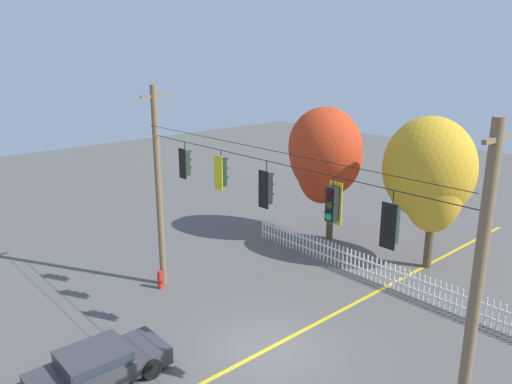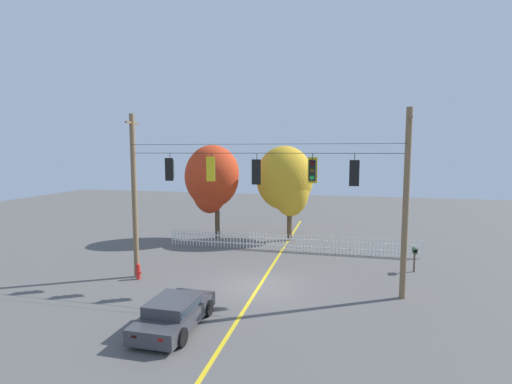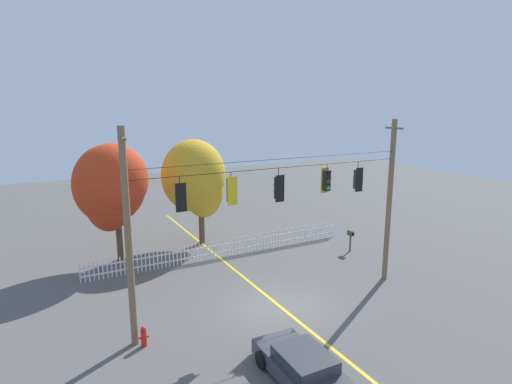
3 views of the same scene
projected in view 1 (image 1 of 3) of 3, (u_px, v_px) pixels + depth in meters
The scene contains 13 objects.
ground at pixel (268, 349), 16.72m from camera, with size 80.00×80.00×0.00m, color #565451.
lane_centerline_stripe at pixel (268, 349), 16.72m from camera, with size 0.16×36.00×0.01m, color gold.
signal_support_span at pixel (269, 229), 15.55m from camera, with size 13.35×1.10×8.40m.
traffic_signal_eastbound_side at pixel (185, 163), 18.42m from camera, with size 0.43×0.38×1.36m.
traffic_signal_westbound_side at pixel (221, 172), 16.86m from camera, with size 0.43×0.38×1.35m.
traffic_signal_northbound_primary at pixel (266, 189), 15.28m from camera, with size 0.43×0.38×1.47m.
traffic_signal_southbound_primary at pixel (333, 204), 13.41m from camera, with size 0.43×0.38×1.37m.
traffic_signal_northbound_secondary at pixel (391, 225), 12.10m from camera, with size 0.43×0.38×1.45m.
white_picket_fence at pixel (397, 278), 20.73m from camera, with size 16.50×0.06×1.10m.
autumn_maple_near_fence at pixel (324, 153), 25.37m from camera, with size 4.14×3.65×6.99m.
autumn_maple_mid at pixel (430, 174), 22.12m from camera, with size 4.16×3.79×6.93m.
parked_car at pixel (98, 365), 14.88m from camera, with size 1.94×4.06×1.15m.
fire_hydrant at pixel (160, 279), 20.90m from camera, with size 0.38×0.22×0.82m.
Camera 1 is at (10.65, -10.07, 9.63)m, focal length 35.01 mm.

